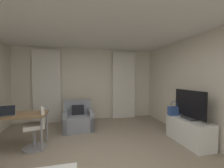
{
  "coord_description": "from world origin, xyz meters",
  "views": [
    {
      "loc": [
        -0.34,
        -2.45,
        1.55
      ],
      "look_at": [
        0.57,
        1.44,
        1.38
      ],
      "focal_mm": 23.45,
      "sensor_mm": 36.0,
      "label": 1
    }
  ],
  "objects": [
    {
      "name": "ground_plane",
      "position": [
        0.0,
        0.0,
        0.0
      ],
      "size": [
        12.0,
        12.0,
        0.0
      ],
      "primitive_type": "plane",
      "color": "gray"
    },
    {
      "name": "tv_flatscreen",
      "position": [
        2.2,
        0.44,
        0.89
      ],
      "size": [
        0.2,
        0.94,
        0.68
      ],
      "color": "#333338",
      "rests_on": "tv_console"
    },
    {
      "name": "desk",
      "position": [
        -1.7,
        1.06,
        0.69
      ],
      "size": [
        1.32,
        0.61,
        0.76
      ],
      "color": "olive",
      "rests_on": "ground"
    },
    {
      "name": "armchair",
      "position": [
        -0.35,
        2.02,
        0.28
      ],
      "size": [
        0.89,
        0.86,
        0.84
      ],
      "color": "gray",
      "rests_on": "ground"
    },
    {
      "name": "wall_right",
      "position": [
        2.53,
        0.0,
        1.3
      ],
      "size": [
        0.06,
        6.12,
        2.6
      ],
      "color": "beige",
      "rests_on": "ground"
    },
    {
      "name": "curtain_right_panel",
      "position": [
        1.38,
        2.9,
        1.25
      ],
      "size": [
        0.9,
        0.06,
        2.5
      ],
      "color": "silver",
      "rests_on": "ground"
    },
    {
      "name": "laptop",
      "position": [
        -1.8,
        0.98,
        0.8
      ],
      "size": [
        0.37,
        0.32,
        0.22
      ],
      "color": "#ADADB2",
      "rests_on": "desk"
    },
    {
      "name": "curtain_left_panel",
      "position": [
        -1.38,
        2.9,
        1.25
      ],
      "size": [
        0.9,
        0.06,
        2.5
      ],
      "color": "silver",
      "rests_on": "ground"
    },
    {
      "name": "desk_chair",
      "position": [
        -1.24,
        1.0,
        0.39
      ],
      "size": [
        0.49,
        0.49,
        0.88
      ],
      "color": "gray",
      "rests_on": "ground"
    },
    {
      "name": "wall_window",
      "position": [
        0.0,
        3.03,
        1.3
      ],
      "size": [
        5.12,
        0.06,
        2.6
      ],
      "color": "beige",
      "rests_on": "ground"
    },
    {
      "name": "ceiling",
      "position": [
        0.0,
        0.0,
        2.63
      ],
      "size": [
        5.12,
        6.12,
        0.06
      ],
      "primitive_type": "cube",
      "color": "white",
      "rests_on": "wall_left"
    },
    {
      "name": "handbag_primary",
      "position": [
        2.09,
        0.86,
        0.69
      ],
      "size": [
        0.3,
        0.14,
        0.37
      ],
      "color": "#335193",
      "rests_on": "tv_console"
    },
    {
      "name": "tv_console",
      "position": [
        2.2,
        0.46,
        0.29
      ],
      "size": [
        0.47,
        1.11,
        0.57
      ],
      "color": "white",
      "rests_on": "ground"
    }
  ]
}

